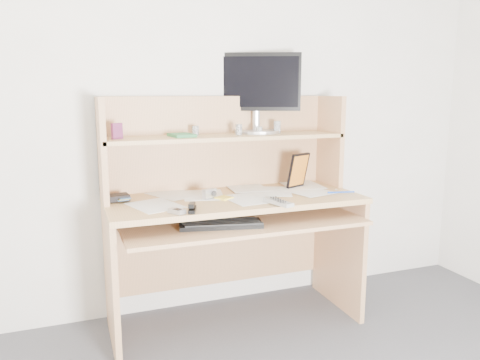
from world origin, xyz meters
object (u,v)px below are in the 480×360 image
object	(u,v)px
keyboard	(221,224)
monitor	(255,90)
game_case	(298,170)
desk	(230,203)
tv_remote	(278,202)

from	to	relation	value
keyboard	monitor	world-z (taller)	monitor
monitor	game_case	bearing A→B (deg)	-13.90
keyboard	monitor	bearing A→B (deg)	62.91
desk	tv_remote	size ratio (longest dim) A/B	7.35
tv_remote	game_case	distance (m)	0.46
keyboard	monitor	xyz separation A→B (m)	(0.37, 0.46, 0.67)
tv_remote	monitor	world-z (taller)	monitor
keyboard	monitor	size ratio (longest dim) A/B	0.86
desk	monitor	distance (m)	0.70
keyboard	game_case	bearing A→B (deg)	38.45
tv_remote	game_case	xyz separation A→B (m)	(0.29, 0.35, 0.10)
keyboard	tv_remote	distance (m)	0.31
keyboard	monitor	distance (m)	0.89
desk	tv_remote	bearing A→B (deg)	-66.73
keyboard	game_case	distance (m)	0.68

